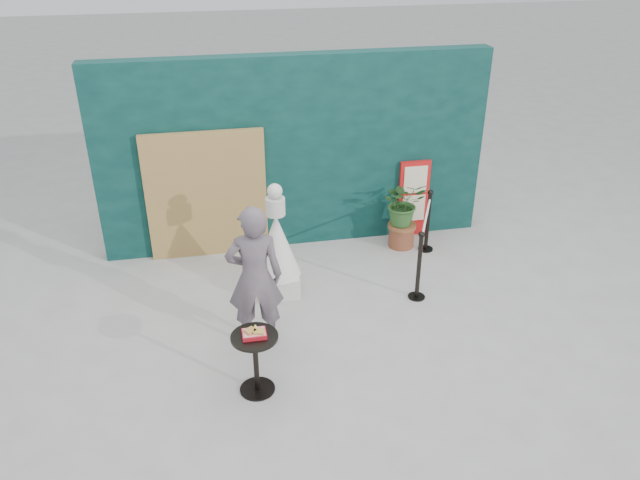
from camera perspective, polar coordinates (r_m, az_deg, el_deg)
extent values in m
plane|color=#ADAAA5|center=(7.70, 1.77, -10.74)|extent=(60.00, 60.00, 0.00)
cube|color=#092A29|center=(9.69, -2.27, 7.94)|extent=(6.00, 0.30, 3.00)
cube|color=tan|center=(9.58, -10.32, 4.03)|extent=(1.80, 0.08, 2.00)
imported|color=#63545D|center=(7.49, -5.99, -3.41)|extent=(0.71, 0.49, 1.86)
cube|color=red|center=(10.28, 8.52, 3.76)|extent=(0.50, 0.06, 1.30)
cube|color=beige|center=(10.12, 8.72, 5.48)|extent=(0.38, 0.02, 0.45)
cube|color=beige|center=(10.31, 8.53, 2.92)|extent=(0.38, 0.02, 0.45)
cube|color=red|center=(10.47, 8.39, 1.18)|extent=(0.38, 0.02, 0.18)
cube|color=white|center=(8.85, -3.85, -3.88)|extent=(0.56, 0.56, 0.30)
cone|color=white|center=(8.55, -3.98, -0.43)|extent=(0.65, 0.65, 0.91)
cylinder|color=silver|center=(8.29, -4.11, 3.08)|extent=(0.26, 0.26, 0.24)
sphere|color=white|center=(8.20, -4.16, 4.48)|extent=(0.20, 0.20, 0.20)
cylinder|color=black|center=(7.30, -5.73, -13.39)|extent=(0.40, 0.40, 0.02)
cylinder|color=black|center=(7.07, -5.87, -11.25)|extent=(0.06, 0.06, 0.72)
cylinder|color=black|center=(6.84, -6.02, -8.82)|extent=(0.52, 0.52, 0.03)
cube|color=red|center=(6.82, -6.04, -8.55)|extent=(0.26, 0.19, 0.05)
cube|color=red|center=(6.80, -6.05, -8.36)|extent=(0.24, 0.17, 0.00)
cube|color=#C88C49|center=(6.80, -6.40, -8.24)|extent=(0.15, 0.14, 0.02)
cube|color=gold|center=(6.78, -5.61, -8.32)|extent=(0.13, 0.13, 0.02)
cone|color=#FFEC43|center=(6.82, -5.94, -7.88)|extent=(0.06, 0.06, 0.06)
cylinder|color=brown|center=(10.10, 7.44, 0.33)|extent=(0.40, 0.40, 0.34)
cylinder|color=brown|center=(10.01, 7.51, 1.32)|extent=(0.45, 0.45, 0.06)
imported|color=#2B5424|center=(9.84, 7.65, 3.40)|extent=(0.67, 0.58, 0.74)
cylinder|color=black|center=(8.89, 8.80, -5.13)|extent=(0.24, 0.24, 0.02)
cylinder|color=black|center=(8.64, 9.02, -2.52)|extent=(0.06, 0.06, 0.96)
sphere|color=black|center=(8.40, 9.28, 0.48)|extent=(0.09, 0.09, 0.09)
cylinder|color=black|center=(10.12, 9.61, -0.81)|extent=(0.24, 0.24, 0.02)
cylinder|color=black|center=(9.90, 9.82, 1.58)|extent=(0.06, 0.06, 0.96)
sphere|color=black|center=(9.69, 10.07, 4.28)|extent=(0.09, 0.09, 0.09)
cylinder|color=white|center=(9.09, 9.64, 1.89)|extent=(0.63, 1.31, 0.03)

